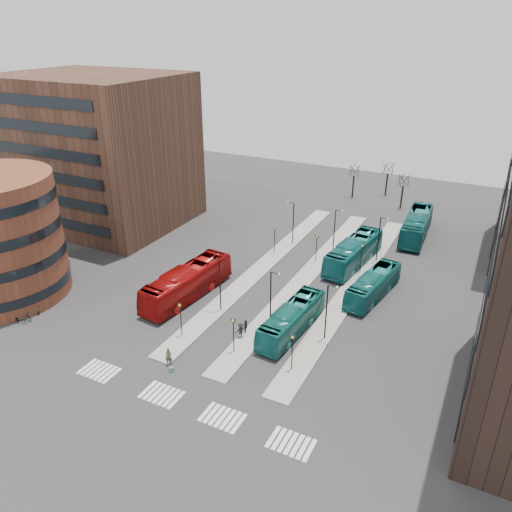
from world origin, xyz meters
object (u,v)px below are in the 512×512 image
at_px(teal_bus_a, 292,319).
at_px(commuter_a, 188,286).
at_px(teal_bus_d, 416,225).
at_px(bicycle_far, 25,316).
at_px(red_bus, 187,283).
at_px(bicycle_mid, 36,309).
at_px(commuter_c, 241,331).
at_px(bicycle_near, 19,320).
at_px(traveller, 169,357).
at_px(teal_bus_b, 354,252).
at_px(commuter_b, 246,326).
at_px(suitcase, 171,369).
at_px(teal_bus_c, 373,285).

xyz_separation_m(teal_bus_a, commuter_a, (-13.97, 1.97, -0.63)).
xyz_separation_m(teal_bus_d, bicycle_far, (-32.59, -41.63, -1.32)).
height_order(red_bus, bicycle_far, red_bus).
distance_m(teal_bus_a, teal_bus_d, 31.59).
xyz_separation_m(red_bus, bicycle_mid, (-12.69, -10.41, -1.35)).
xyz_separation_m(commuter_c, bicycle_near, (-22.03, -8.15, -0.46)).
bearing_deg(bicycle_near, traveller, -94.98).
bearing_deg(teal_bus_b, commuter_b, -97.59).
bearing_deg(commuter_b, red_bus, 58.51).
height_order(red_bus, bicycle_near, red_bus).
height_order(red_bus, commuter_a, red_bus).
bearing_deg(teal_bus_d, teal_bus_b, -115.19).
distance_m(commuter_b, bicycle_near, 23.90).
relative_size(teal_bus_a, traveller, 6.10).
distance_m(red_bus, bicycle_near, 17.97).
bearing_deg(bicycle_far, commuter_a, -38.77).
distance_m(commuter_c, bicycle_mid, 22.81).
bearing_deg(bicycle_near, teal_bus_b, -52.15).
bearing_deg(commuter_b, suitcase, 148.73).
bearing_deg(commuter_b, traveller, 142.40).
relative_size(suitcase, traveller, 0.27).
relative_size(bicycle_mid, bicycle_far, 0.86).
relative_size(teal_bus_a, commuter_c, 6.19).
bearing_deg(teal_bus_a, bicycle_far, -153.38).
relative_size(traveller, bicycle_near, 1.12).
bearing_deg(red_bus, traveller, -58.38).
distance_m(suitcase, bicycle_mid, 19.01).
height_order(teal_bus_a, teal_bus_c, teal_bus_a).
height_order(suitcase, bicycle_mid, bicycle_mid).
bearing_deg(commuter_a, teal_bus_d, -114.93).
xyz_separation_m(red_bus, commuter_a, (-0.53, 0.78, -0.97)).
bearing_deg(bicycle_near, commuter_a, -51.49).
bearing_deg(suitcase, teal_bus_b, 62.83).
bearing_deg(suitcase, teal_bus_d, 60.71).
distance_m(traveller, commuter_b, 8.70).
bearing_deg(bicycle_mid, teal_bus_d, -16.01).
bearing_deg(teal_bus_d, bicycle_near, -130.16).
xyz_separation_m(suitcase, teal_bus_c, (12.67, 21.68, 1.24)).
bearing_deg(bicycle_near, teal_bus_c, -64.10).
xyz_separation_m(teal_bus_b, commuter_c, (-5.12, -21.16, -0.90)).
distance_m(traveller, commuter_a, 13.47).
distance_m(suitcase, commuter_c, 8.14).
relative_size(red_bus, teal_bus_d, 1.01).
xyz_separation_m(teal_bus_a, commuter_c, (-4.10, -3.31, -0.63)).
bearing_deg(teal_bus_d, commuter_b, -110.19).
bearing_deg(teal_bus_a, teal_bus_c, 67.60).
relative_size(teal_bus_c, bicycle_near, 6.73).
bearing_deg(bicycle_near, suitcase, -97.37).
distance_m(bicycle_near, bicycle_far, 0.76).
bearing_deg(traveller, teal_bus_d, 44.82).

